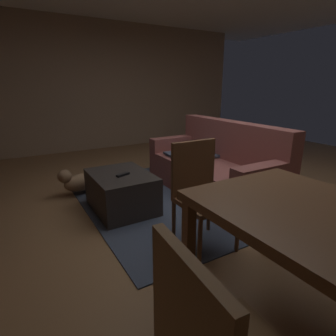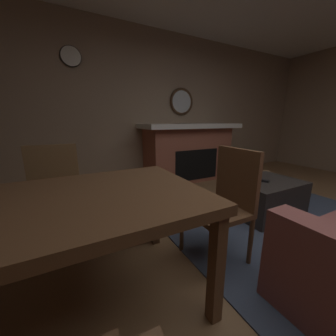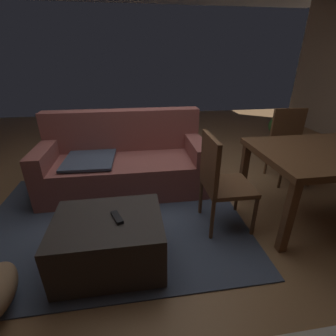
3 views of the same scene
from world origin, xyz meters
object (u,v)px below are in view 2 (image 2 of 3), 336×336
at_px(ottoman_coffee_table, 264,197).
at_px(wall_clock, 71,56).
at_px(dining_table, 44,215).
at_px(small_dog, 276,184).
at_px(round_wall_mirror, 182,102).
at_px(fireplace, 189,152).
at_px(tv_remote, 262,180).
at_px(dining_chair_south, 54,190).
at_px(dining_chair_west, 225,198).

relative_size(ottoman_coffee_table, wall_clock, 2.80).
xyz_separation_m(ottoman_coffee_table, dining_table, (2.27, 0.35, 0.45)).
bearing_deg(ottoman_coffee_table, small_dog, -155.19).
bearing_deg(wall_clock, round_wall_mirror, 180.00).
bearing_deg(small_dog, wall_clock, -32.49).
height_order(small_dog, wall_clock, wall_clock).
relative_size(fireplace, wall_clock, 6.42).
relative_size(tv_remote, small_dog, 0.30).
height_order(dining_chair_south, small_dog, dining_chair_south).
height_order(ottoman_coffee_table, dining_table, dining_table).
bearing_deg(tv_remote, fireplace, -113.06).
height_order(round_wall_mirror, dining_chair_west, round_wall_mirror).
height_order(fireplace, dining_table, fireplace).
relative_size(ottoman_coffee_table, small_dog, 1.57).
height_order(round_wall_mirror, tv_remote, round_wall_mirror).
relative_size(round_wall_mirror, tv_remote, 3.22).
relative_size(round_wall_mirror, wall_clock, 1.75).
height_order(fireplace, round_wall_mirror, round_wall_mirror).
bearing_deg(small_dog, dining_chair_west, 21.73).
bearing_deg(wall_clock, tv_remote, 132.62).
relative_size(fireplace, dining_chair_south, 2.04).
xyz_separation_m(ottoman_coffee_table, wall_clock, (1.91, -1.99, 1.84)).
distance_m(ottoman_coffee_table, dining_chair_west, 1.10).
distance_m(ottoman_coffee_table, dining_table, 2.34).
height_order(ottoman_coffee_table, wall_clock, wall_clock).
distance_m(fireplace, dining_chair_west, 2.29).
xyz_separation_m(round_wall_mirror, dining_chair_west, (1.00, 2.35, -0.98)).
height_order(dining_chair_south, wall_clock, wall_clock).
bearing_deg(dining_chair_west, ottoman_coffee_table, -160.53).
bearing_deg(fireplace, dining_chair_west, 64.20).
bearing_deg(round_wall_mirror, wall_clock, 0.00).
bearing_deg(tv_remote, dining_chair_south, -34.12).
height_order(fireplace, dining_chair_south, fireplace).
relative_size(fireplace, ottoman_coffee_table, 2.29).
relative_size(round_wall_mirror, ottoman_coffee_table, 0.62).
bearing_deg(round_wall_mirror, dining_chair_south, 33.08).
distance_m(fireplace, tv_remote, 1.71).
xyz_separation_m(ottoman_coffee_table, dining_chair_west, (1.00, 0.35, 0.31)).
xyz_separation_m(dining_chair_west, wall_clock, (0.91, -2.35, 1.54)).
xyz_separation_m(fireplace, dining_chair_south, (2.25, 1.18, -0.03)).
bearing_deg(dining_chair_south, dining_chair_west, 145.02).
bearing_deg(small_dog, tv_remote, 22.46).
height_order(tv_remote, dining_chair_west, dining_chair_west).
xyz_separation_m(round_wall_mirror, small_dog, (-0.71, 1.67, -1.32)).
bearing_deg(dining_chair_south, wall_clock, -103.43).
distance_m(ottoman_coffee_table, dining_chair_south, 2.34).
bearing_deg(small_dog, dining_table, 12.88).
distance_m(dining_chair_west, dining_chair_south, 1.53).
height_order(round_wall_mirror, wall_clock, wall_clock).
height_order(round_wall_mirror, ottoman_coffee_table, round_wall_mirror).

